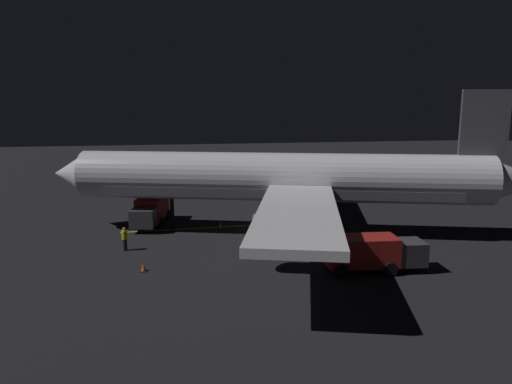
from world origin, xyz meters
TOP-DOWN VIEW (x-y plane):
  - ground_plane at (0.00, 0.00)m, footprint 180.00×180.00m
  - apron_guide_stripe at (2.62, 4.00)m, footprint 0.85×18.28m
  - airliner at (-0.18, -0.59)m, footprint 36.82×39.71m
  - baggage_truck at (4.57, 10.66)m, footprint 6.45×3.36m
  - catering_truck at (-10.14, -3.62)m, footprint 2.70×6.44m
  - ground_crew_worker at (-2.81, 12.28)m, footprint 0.40×0.40m
  - traffic_cone_near_left at (-7.53, 10.73)m, footprint 0.50×0.50m
  - traffic_cone_near_right at (2.35, 4.73)m, footprint 0.50×0.50m
  - traffic_cone_under_wing at (4.86, 10.66)m, footprint 0.50×0.50m
  - traffic_cone_far at (-0.24, 2.51)m, footprint 0.50×0.50m

SIDE VIEW (x-z plane):
  - ground_plane at x=0.00m, z-range -0.20..0.00m
  - apron_guide_stripe at x=2.62m, z-range 0.00..0.01m
  - traffic_cone_near_left at x=-7.53m, z-range -0.03..0.52m
  - traffic_cone_near_right at x=2.35m, z-range -0.03..0.52m
  - traffic_cone_under_wing at x=4.86m, z-range -0.03..0.52m
  - traffic_cone_far at x=-0.24m, z-range -0.03..0.52m
  - ground_crew_worker at x=-2.81m, z-range 0.02..1.76m
  - catering_truck at x=-10.14m, z-range 0.06..2.35m
  - baggage_truck at x=4.57m, z-range 0.04..2.49m
  - airliner at x=-0.18m, z-range -1.34..10.33m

